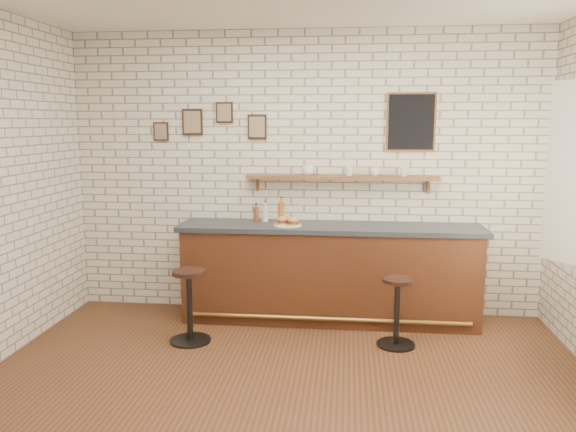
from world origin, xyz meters
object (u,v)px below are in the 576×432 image
(bitters_bottle_brown, at_px, (256,214))
(shelf_cup_a, at_px, (308,170))
(bitters_bottle_amber, at_px, (281,212))
(bar_counter, at_px, (329,273))
(condiment_bottle_yellow, at_px, (282,215))
(sandwich_plate, at_px, (287,225))
(ciabatta_sandwich, at_px, (288,221))
(shelf_cup_b, at_px, (349,171))
(bar_stool_right, at_px, (397,310))
(shelf_cup_d, at_px, (404,172))
(bar_stool_left, at_px, (189,304))
(shelf_cup_c, at_px, (375,172))
(bitters_bottle_white, at_px, (265,213))

(bitters_bottle_brown, xyz_separation_m, shelf_cup_a, (0.54, 0.07, 0.46))
(shelf_cup_a, bearing_deg, bitters_bottle_brown, 141.95)
(bitters_bottle_amber, bearing_deg, bitters_bottle_brown, -180.00)
(bar_counter, relative_size, bitters_bottle_amber, 11.56)
(condiment_bottle_yellow, relative_size, shelf_cup_a, 1.42)
(sandwich_plate, height_order, ciabatta_sandwich, ciabatta_sandwich)
(sandwich_plate, distance_m, shelf_cup_b, 0.86)
(sandwich_plate, xyz_separation_m, shelf_cup_b, (0.62, 0.28, 0.53))
(bar_stool_right, xyz_separation_m, shelf_cup_d, (0.10, 0.83, 1.20))
(bar_counter, height_order, bar_stool_left, bar_counter)
(ciabatta_sandwich, xyz_separation_m, bar_stool_right, (1.06, -0.55, -0.71))
(shelf_cup_d, bearing_deg, shelf_cup_b, 167.88)
(shelf_cup_d, bearing_deg, bitters_bottle_brown, 170.32)
(bitters_bottle_amber, distance_m, condiment_bottle_yellow, 0.03)
(bar_stool_left, bearing_deg, ciabatta_sandwich, 37.30)
(bitters_bottle_amber, bearing_deg, sandwich_plate, -67.68)
(bitters_bottle_amber, distance_m, shelf_cup_d, 1.34)
(bar_stool_left, relative_size, shelf_cup_c, 6.36)
(bitters_bottle_amber, bearing_deg, bitters_bottle_white, 180.00)
(shelf_cup_c, distance_m, shelf_cup_d, 0.29)
(bitters_bottle_white, xyz_separation_m, bitters_bottle_amber, (0.17, -0.00, 0.02))
(condiment_bottle_yellow, bearing_deg, bitters_bottle_white, 180.00)
(sandwich_plate, bearing_deg, shelf_cup_d, 13.35)
(shelf_cup_b, distance_m, shelf_cup_d, 0.56)
(bar_stool_right, bearing_deg, bitters_bottle_white, 150.22)
(bitters_bottle_amber, xyz_separation_m, shelf_cup_b, (0.70, 0.07, 0.43))
(ciabatta_sandwich, distance_m, bitters_bottle_white, 0.35)
(sandwich_plate, xyz_separation_m, shelf_cup_d, (1.18, 0.28, 0.53))
(bitters_bottle_white, relative_size, bitters_bottle_amber, 0.82)
(shelf_cup_a, distance_m, shelf_cup_c, 0.70)
(bitters_bottle_white, height_order, shelf_cup_b, shelf_cup_b)
(bar_stool_left, bearing_deg, shelf_cup_a, 42.00)
(condiment_bottle_yellow, xyz_separation_m, shelf_cup_c, (0.97, 0.07, 0.46))
(condiment_bottle_yellow, distance_m, shelf_cup_d, 1.34)
(bar_stool_right, relative_size, shelf_cup_b, 6.74)
(shelf_cup_b, xyz_separation_m, shelf_cup_c, (0.27, 0.00, -0.00))
(bitters_bottle_white, bearing_deg, shelf_cup_d, 2.60)
(bar_stool_left, distance_m, shelf_cup_b, 2.10)
(sandwich_plate, xyz_separation_m, bitters_bottle_amber, (-0.09, 0.21, 0.10))
(bitters_bottle_white, height_order, shelf_cup_c, shelf_cup_c)
(bar_counter, bearing_deg, bar_stool_left, -150.16)
(bar_stool_left, bearing_deg, shelf_cup_c, 28.32)
(bar_stool_left, xyz_separation_m, shelf_cup_d, (2.03, 0.94, 1.18))
(bar_stool_right, xyz_separation_m, shelf_cup_a, (-0.89, 0.83, 1.21))
(bar_stool_left, distance_m, shelf_cup_c, 2.30)
(sandwich_plate, height_order, shelf_cup_c, shelf_cup_c)
(condiment_bottle_yellow, bearing_deg, bitters_bottle_amber, 180.00)
(bar_stool_left, height_order, shelf_cup_d, shelf_cup_d)
(sandwich_plate, bearing_deg, bitters_bottle_amber, 112.32)
(shelf_cup_b, relative_size, shelf_cup_c, 0.88)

